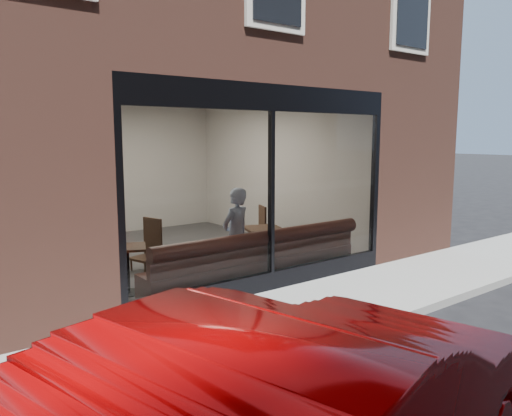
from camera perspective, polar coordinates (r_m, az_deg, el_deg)
ground at (r=6.67m, az=13.17°, el=-13.32°), size 120.00×120.00×0.00m
sidewalk_near at (r=7.30m, az=7.00°, el=-11.19°), size 40.00×2.00×0.01m
kerb_near at (r=6.62m, az=13.52°, el=-12.95°), size 40.00×0.10×0.12m
host_building_pier_right at (r=14.70m, az=-1.49°, el=5.01°), size 2.50×12.00×3.20m
host_building_backfill at (r=15.69m, az=-19.35°, el=4.75°), size 5.00×6.00×3.20m
cafe_floor at (r=10.42m, az=-8.59°, el=-5.22°), size 6.00×6.00×0.00m
cafe_ceiling at (r=10.16m, az=-8.98°, el=12.44°), size 6.00×6.00×0.00m
cafe_wall_back at (r=12.87m, az=-15.18°, el=4.27°), size 5.00×0.00×5.00m
cafe_wall_left at (r=9.25m, az=-22.47°, el=2.48°), size 0.00×6.00×6.00m
cafe_wall_right at (r=11.56m, az=2.15°, el=4.13°), size 0.00×6.00×6.00m
storefront_kick at (r=8.00m, az=1.72°, el=-8.30°), size 5.00×0.10×0.30m
storefront_header at (r=7.69m, az=1.81°, el=12.50°), size 5.00×0.10×0.40m
storefront_mullion at (r=7.72m, az=1.76°, el=1.71°), size 0.06×0.10×2.50m
storefront_glass at (r=7.70m, az=1.90°, el=1.69°), size 4.80×0.00×4.80m
banquette at (r=8.28m, az=-0.03°, el=-7.18°), size 4.00×0.55×0.45m
person at (r=8.23m, az=-2.31°, el=-3.19°), size 0.66×0.52×1.59m
cafe_table_left at (r=7.88m, az=-14.61°, el=-4.39°), size 0.76×0.76×0.04m
cafe_table_right at (r=9.16m, az=0.80°, el=-2.37°), size 0.83×0.83×0.04m
cafe_chair_left at (r=9.27m, az=-12.51°, el=-5.61°), size 0.57×0.57×0.04m
cafe_chair_right at (r=10.69m, az=-0.24°, el=-3.57°), size 0.60×0.60×0.04m
wall_poster at (r=9.50m, az=-22.53°, el=1.52°), size 0.02×0.66×0.88m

